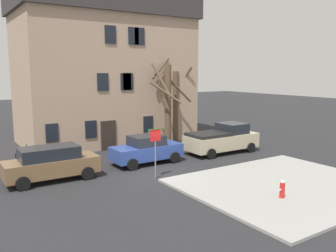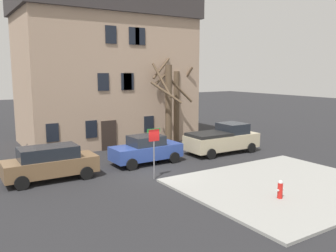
# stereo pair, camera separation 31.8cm
# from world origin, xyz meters

# --- Properties ---
(ground_plane) EXTENTS (120.00, 120.00, 0.00)m
(ground_plane) POSITION_xyz_m (0.00, 0.00, 0.00)
(ground_plane) COLOR #262628
(sidewalk_slab) EXTENTS (9.53, 8.09, 0.12)m
(sidewalk_slab) POSITION_xyz_m (4.28, -5.18, 0.06)
(sidewalk_slab) COLOR #999993
(sidewalk_slab) RESTS_ON ground_plane
(building_main) EXTENTS (13.46, 7.54, 11.35)m
(building_main) POSITION_xyz_m (1.86, 10.52, 5.75)
(building_main) COLOR tan
(building_main) RESTS_ON ground_plane
(tree_bare_near) EXTENTS (2.36, 2.65, 6.54)m
(tree_bare_near) POSITION_xyz_m (4.69, 5.97, 3.30)
(tree_bare_near) COLOR brown
(tree_bare_near) RESTS_ON ground_plane
(tree_bare_mid) EXTENTS (2.69, 2.52, 6.23)m
(tree_bare_mid) POSITION_xyz_m (6.18, 7.09, 3.07)
(tree_bare_mid) COLOR brown
(tree_bare_mid) RESTS_ON ground_plane
(car_brown_wagon) EXTENTS (4.63, 1.99, 1.77)m
(car_brown_wagon) POSITION_xyz_m (-4.94, 1.96, 0.92)
(car_brown_wagon) COLOR brown
(car_brown_wagon) RESTS_ON ground_plane
(car_blue_sedan) EXTENTS (4.31, 2.03, 1.71)m
(car_blue_sedan) POSITION_xyz_m (0.81, 2.27, 0.85)
(car_blue_sedan) COLOR #2D4799
(car_blue_sedan) RESTS_ON ground_plane
(pickup_truck_beige) EXTENTS (5.16, 2.33, 1.98)m
(pickup_truck_beige) POSITION_xyz_m (6.59, 1.97, 0.96)
(pickup_truck_beige) COLOR #C6B793
(pickup_truck_beige) RESTS_ON ground_plane
(fire_hydrant) EXTENTS (0.42, 0.22, 0.80)m
(fire_hydrant) POSITION_xyz_m (2.61, -6.33, 0.54)
(fire_hydrant) COLOR red
(fire_hydrant) RESTS_ON sidewalk_slab
(street_sign_pole) EXTENTS (0.76, 0.07, 2.64)m
(street_sign_pole) POSITION_xyz_m (-0.38, -0.73, 1.86)
(street_sign_pole) COLOR slate
(street_sign_pole) RESTS_ON ground_plane
(bicycle_leaning) EXTENTS (1.75, 0.21, 1.03)m
(bicycle_leaning) POSITION_xyz_m (-4.90, 7.04, 0.37)
(bicycle_leaning) COLOR black
(bicycle_leaning) RESTS_ON ground_plane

